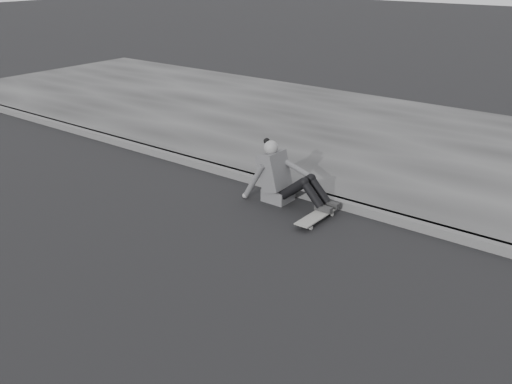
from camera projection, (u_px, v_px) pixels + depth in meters
ground at (249, 301)px, 5.72m from camera, size 80.00×80.00×0.00m
curb at (368, 211)px, 7.59m from camera, size 24.00×0.16×0.12m
sidewalk at (450, 154)px, 9.80m from camera, size 24.00×6.00×0.12m
skateboard at (317, 216)px, 7.41m from camera, size 0.20×0.78×0.09m
seated_woman at (282, 178)px, 7.89m from camera, size 1.38×0.46×0.88m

